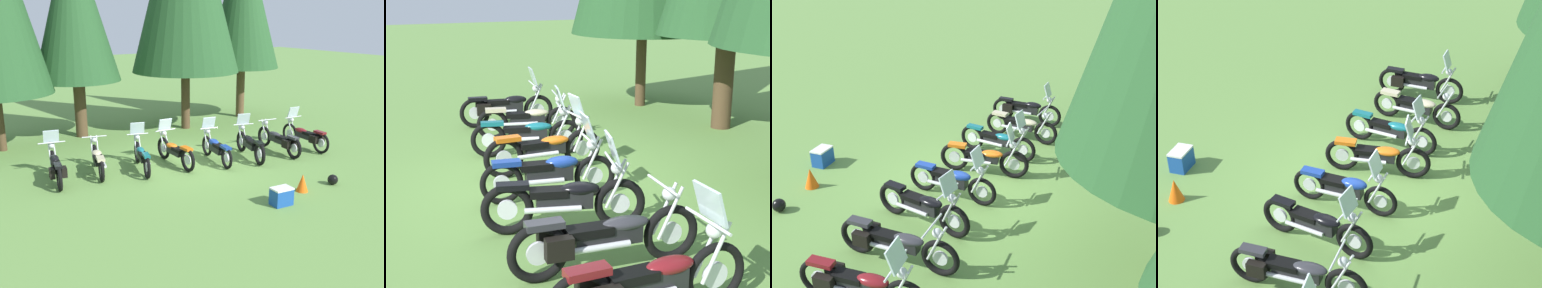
% 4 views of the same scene
% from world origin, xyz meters
% --- Properties ---
extents(ground_plane, '(80.00, 80.00, 0.00)m').
position_xyz_m(ground_plane, '(0.00, 0.00, 0.00)').
color(ground_plane, '#608C42').
extents(motorcycle_0, '(0.82, 2.21, 1.36)m').
position_xyz_m(motorcycle_0, '(-4.26, 0.58, 0.47)').
color(motorcycle_0, black).
rests_on(motorcycle_0, ground_plane).
extents(motorcycle_1, '(0.82, 2.16, 0.99)m').
position_xyz_m(motorcycle_1, '(-2.99, 0.67, 0.43)').
color(motorcycle_1, black).
rests_on(motorcycle_1, ground_plane).
extents(motorcycle_2, '(0.81, 2.17, 1.36)m').
position_xyz_m(motorcycle_2, '(-1.75, 0.26, 0.45)').
color(motorcycle_2, black).
rests_on(motorcycle_2, ground_plane).
extents(motorcycle_3, '(0.71, 2.24, 1.37)m').
position_xyz_m(motorcycle_3, '(-0.65, 0.16, 0.46)').
color(motorcycle_3, black).
rests_on(motorcycle_3, ground_plane).
extents(motorcycle_4, '(0.65, 2.15, 1.35)m').
position_xyz_m(motorcycle_4, '(0.63, -0.25, 0.47)').
color(motorcycle_4, black).
rests_on(motorcycle_4, ground_plane).
extents(motorcycle_5, '(0.89, 2.21, 1.37)m').
position_xyz_m(motorcycle_5, '(1.81, -0.50, 0.46)').
color(motorcycle_5, black).
rests_on(motorcycle_5, ground_plane).
extents(motorcycle_6, '(0.76, 2.40, 1.02)m').
position_xyz_m(motorcycle_6, '(3.04, -0.56, 0.45)').
color(motorcycle_6, black).
rests_on(motorcycle_6, ground_plane).
extents(motorcycle_7, '(0.74, 2.28, 1.38)m').
position_xyz_m(motorcycle_7, '(4.19, -0.65, 0.47)').
color(motorcycle_7, black).
rests_on(motorcycle_7, ground_plane).
extents(pine_tree_1, '(3.20, 3.20, 7.75)m').
position_xyz_m(pine_tree_1, '(-1.99, 5.12, 4.93)').
color(pine_tree_1, '#4C3823').
rests_on(pine_tree_1, ground_plane).
extents(picnic_cooler, '(0.54, 0.39, 0.45)m').
position_xyz_m(picnic_cooler, '(0.03, -3.98, 0.23)').
color(picnic_cooler, '#19479E').
rests_on(picnic_cooler, ground_plane).
extents(traffic_cone, '(0.32, 0.32, 0.48)m').
position_xyz_m(traffic_cone, '(1.12, -3.60, 0.24)').
color(traffic_cone, '#EA590F').
rests_on(traffic_cone, ground_plane).
extents(dropped_helmet, '(0.29, 0.29, 0.29)m').
position_xyz_m(dropped_helmet, '(2.21, -3.68, 0.14)').
color(dropped_helmet, black).
rests_on(dropped_helmet, ground_plane).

